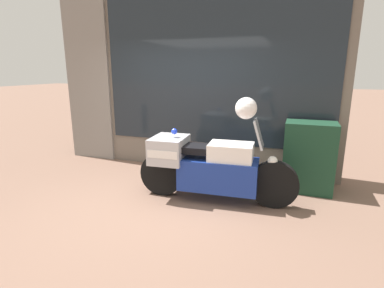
{
  "coord_description": "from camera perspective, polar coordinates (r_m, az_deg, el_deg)",
  "views": [
    {
      "loc": [
        1.99,
        -3.55,
        1.92
      ],
      "look_at": [
        0.36,
        1.0,
        0.71
      ],
      "focal_mm": 28.0,
      "sensor_mm": 36.0,
      "label": 1
    }
  ],
  "objects": [
    {
      "name": "window_display",
      "position": [
        5.97,
        4.09,
        -0.05
      ],
      "size": [
        4.05,
        0.3,
        1.93
      ],
      "color": "slate",
      "rests_on": "ground"
    },
    {
      "name": "shop_building",
      "position": [
        6.05,
        -3.99,
        15.0
      ],
      "size": [
        5.53,
        0.55,
        4.02
      ],
      "color": "#6B6056",
      "rests_on": "ground"
    },
    {
      "name": "ground_plane",
      "position": [
        4.5,
        -8.8,
        -11.33
      ],
      "size": [
        60.0,
        60.0,
        0.0
      ],
      "primitive_type": "plane",
      "color": "#7A5B4C"
    },
    {
      "name": "paramedic_motorcycle",
      "position": [
        4.44,
        2.93,
        -4.08
      ],
      "size": [
        2.36,
        0.67,
        1.25
      ],
      "rotation": [
        0.0,
        0.0,
        0.07
      ],
      "color": "black",
      "rests_on": "ground"
    },
    {
      "name": "white_helmet",
      "position": [
        4.17,
        10.26,
        6.72
      ],
      "size": [
        0.3,
        0.3,
        0.3
      ],
      "primitive_type": "sphere",
      "color": "white",
      "rests_on": "paramedic_motorcycle"
    },
    {
      "name": "utility_cabinet",
      "position": [
        5.12,
        21.33,
        -2.3
      ],
      "size": [
        0.77,
        0.53,
        1.12
      ],
      "primitive_type": "cube",
      "color": "#193D28",
      "rests_on": "ground"
    }
  ]
}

